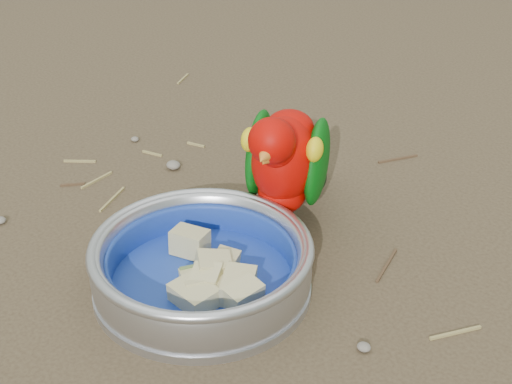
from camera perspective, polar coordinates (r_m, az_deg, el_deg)
The scene contains 6 objects.
ground at distance 0.89m, azimuth -5.17°, elevation -6.07°, with size 60.00×60.00×0.00m, color #483A28.
food_bowl at distance 0.87m, azimuth -3.92°, elevation -6.71°, with size 0.24×0.24×0.02m, color #B2B2BA.
bowl_wall at distance 0.85m, azimuth -3.99°, elevation -5.10°, with size 0.24×0.24×0.04m, color #B2B2BA, non-canonical shape.
fruit_wedges at distance 0.85m, azimuth -3.97°, elevation -5.48°, with size 0.14×0.14×0.03m, color #C3B87F, non-canonical shape.
lory_parrot at distance 0.93m, azimuth 2.06°, elevation 1.59°, with size 0.10×0.20×0.17m, color #B00601, non-canonical shape.
ground_debris at distance 0.88m, azimuth -1.83°, elevation -6.13°, with size 0.90×0.80×0.01m, color olive, non-canonical shape.
Camera 1 is at (0.51, -0.50, 0.53)m, focal length 55.00 mm.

